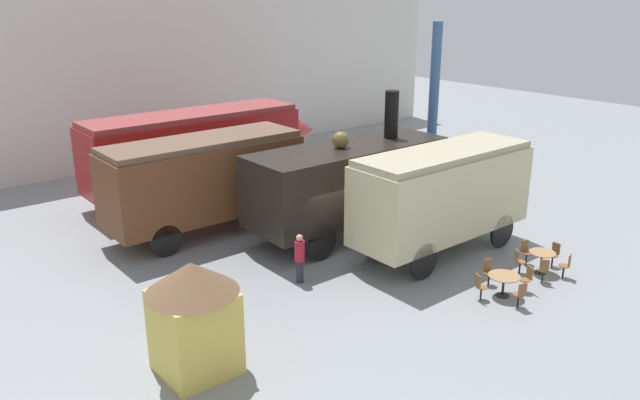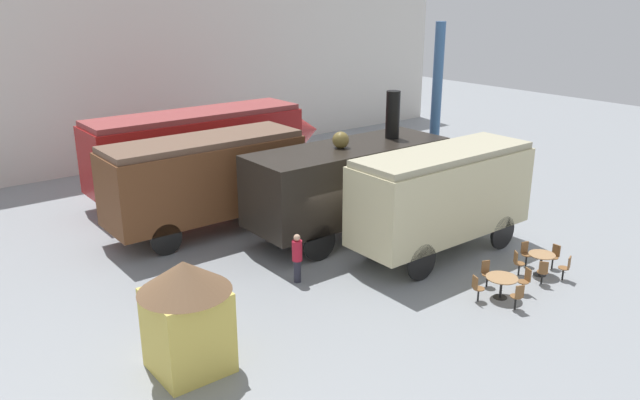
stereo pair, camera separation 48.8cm
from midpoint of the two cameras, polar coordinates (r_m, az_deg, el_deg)
The scene contains 20 objects.
ground_plane at distance 23.42m, azimuth -0.12°, elevation -4.60°, with size 80.00×80.00×0.00m, color gray.
backdrop_wall at distance 35.68m, azimuth -16.77°, elevation 10.20°, with size 44.00×0.15×9.00m.
streamlined_locomotive at distance 29.88m, azimuth -10.55°, elevation 4.98°, with size 12.08×2.76×3.99m.
passenger_coach_wooden at distance 24.90m, azimuth -11.09°, elevation 2.05°, with size 7.86×2.63×3.84m.
steam_locomotive at distance 24.27m, azimuth 2.04°, elevation 1.87°, with size 8.28×2.85×5.48m.
passenger_coach_vintage at distance 22.82m, azimuth 10.54°, elevation 0.70°, with size 7.27×2.45×3.90m.
cafe_table_near at distance 20.58m, azimuth 15.81°, elevation -6.98°, with size 1.00×1.00×0.71m.
cafe_table_mid at distance 22.59m, azimuth 19.05°, elevation -4.91°, with size 0.88×0.88×0.76m.
cafe_chair_0 at distance 19.98m, azimuth 17.18°, elevation -8.15°, with size 0.38×0.39×0.87m.
cafe_chair_1 at distance 21.09m, azimuth 17.77°, elevation -6.76°, with size 0.39×0.38×0.87m.
cafe_chair_2 at distance 21.26m, azimuth 14.49°, elevation -6.23°, with size 0.38×0.39×0.87m.
cafe_chair_3 at distance 20.16m, azimuth 13.72°, elevation -7.58°, with size 0.39×0.38×0.87m.
cafe_chair_4 at distance 23.29m, azimuth 20.07°, elevation -4.57°, with size 0.36×0.36×0.87m.
cafe_chair_5 at distance 23.19m, azimuth 17.72°, elevation -4.41°, with size 0.37×0.39×0.87m.
cafe_chair_6 at distance 22.33m, azimuth 17.09°, elevation -5.25°, with size 0.40×0.40×0.87m.
cafe_chair_7 at distance 21.89m, azimuth 19.18°, elevation -5.97°, with size 0.40×0.40×0.87m.
cafe_chair_8 at distance 22.50m, azimuth 21.04°, elevation -5.51°, with size 0.37×0.39×0.87m.
visitor_person at distance 20.58m, azimuth -2.56°, elevation -5.19°, with size 0.34×0.34×1.70m.
ticket_kiosk at distance 16.04m, azimuth -12.36°, elevation -9.94°, with size 2.34×2.34×3.00m.
support_pillar at distance 28.37m, azimuth 9.78°, elevation 7.71°, with size 0.44×0.44×8.00m.
Camera 1 is at (-13.77, -16.56, 9.20)m, focal length 35.00 mm.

